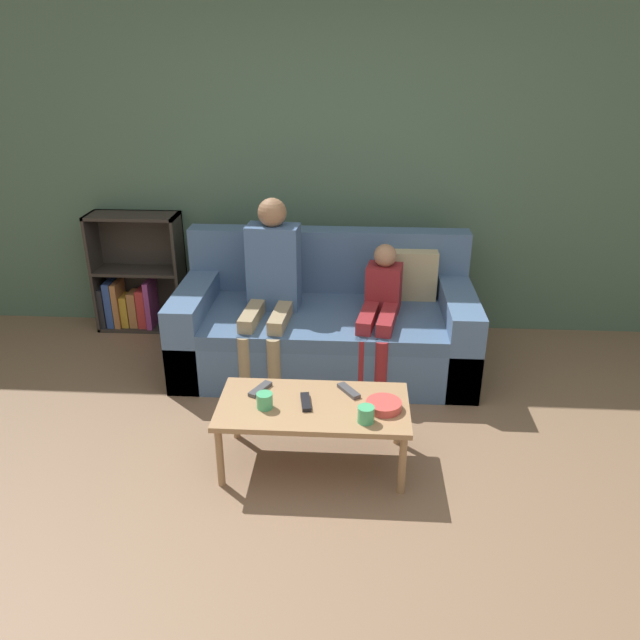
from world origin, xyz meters
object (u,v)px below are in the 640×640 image
(couch, at_px, (326,326))
(cup_near, at_px, (366,414))
(bookshelf, at_px, (136,283))
(person_adult, at_px, (271,277))
(tv_remote_2, at_px, (260,389))
(tv_remote_0, at_px, (306,402))
(tv_remote_1, at_px, (349,391))
(cup_far, at_px, (265,401))
(coffee_table, at_px, (313,410))
(person_child, at_px, (380,307))
(snack_bowl, at_px, (384,405))

(couch, distance_m, cup_near, 1.39)
(cup_near, bearing_deg, bookshelf, 134.06)
(person_adult, bearing_deg, tv_remote_2, -81.89)
(tv_remote_0, distance_m, tv_remote_1, 0.26)
(bookshelf, distance_m, person_adult, 1.41)
(tv_remote_2, bearing_deg, person_adult, 120.36)
(cup_far, bearing_deg, coffee_table, 11.28)
(person_adult, distance_m, tv_remote_2, 1.03)
(bookshelf, height_order, person_child, bookshelf)
(person_adult, bearing_deg, bookshelf, 155.90)
(person_child, xyz_separation_m, tv_remote_2, (-0.69, -0.91, -0.13))
(cup_near, height_order, snack_bowl, cup_near)
(bookshelf, relative_size, snack_bowl, 5.02)
(tv_remote_0, xyz_separation_m, snack_bowl, (0.42, -0.03, 0.01))
(person_child, height_order, tv_remote_0, person_child)
(bookshelf, height_order, person_adult, person_adult)
(cup_far, height_order, tv_remote_2, cup_far)
(snack_bowl, bearing_deg, coffee_table, 176.28)
(tv_remote_1, bearing_deg, person_adult, 85.05)
(bookshelf, bearing_deg, person_adult, -28.74)
(cup_near, xyz_separation_m, tv_remote_1, (-0.09, 0.29, -0.03))
(couch, bearing_deg, cup_near, -78.58)
(couch, bearing_deg, bookshelf, 160.39)
(person_adult, relative_size, cup_far, 14.06)
(tv_remote_2, distance_m, snack_bowl, 0.70)
(tv_remote_0, bearing_deg, couch, 78.60)
(bookshelf, xyz_separation_m, cup_near, (1.85, -1.91, 0.05))
(tv_remote_0, bearing_deg, snack_bowl, -12.69)
(tv_remote_1, relative_size, snack_bowl, 0.88)
(coffee_table, xyz_separation_m, person_adult, (-0.37, 1.10, 0.35))
(couch, xyz_separation_m, cup_near, (0.27, -1.35, 0.13))
(cup_near, height_order, tv_remote_0, cup_near)
(bookshelf, xyz_separation_m, coffee_table, (1.57, -1.76, -0.03))
(couch, bearing_deg, tv_remote_2, -106.25)
(cup_far, distance_m, tv_remote_1, 0.48)
(cup_far, distance_m, tv_remote_2, 0.18)
(person_child, bearing_deg, tv_remote_0, -102.84)
(coffee_table, relative_size, person_child, 1.13)
(person_adult, bearing_deg, tv_remote_0, -68.90)
(coffee_table, bearing_deg, bookshelf, 131.71)
(cup_far, distance_m, snack_bowl, 0.63)
(cup_far, bearing_deg, person_adult, 95.49)
(person_child, height_order, cup_far, person_child)
(person_child, bearing_deg, cup_far, -111.01)
(cup_near, bearing_deg, person_child, 85.27)
(tv_remote_0, bearing_deg, tv_remote_2, 146.74)
(bookshelf, distance_m, tv_remote_2, 2.07)
(couch, height_order, bookshelf, bookshelf)
(snack_bowl, bearing_deg, tv_remote_0, 176.37)
(couch, height_order, tv_remote_1, couch)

